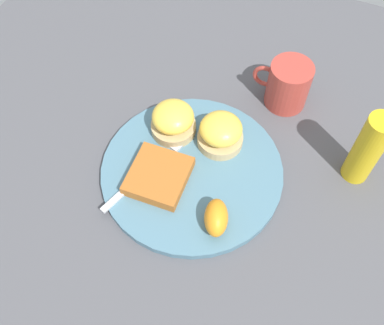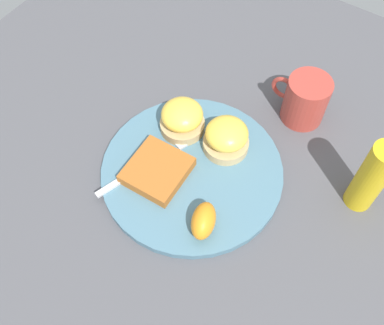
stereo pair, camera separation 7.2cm
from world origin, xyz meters
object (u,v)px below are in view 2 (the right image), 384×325
Objects in this scene: sandwich_benedict_right at (182,118)px; condiment_bottle at (372,178)px; orange_wedge at (203,221)px; sandwich_benedict_left at (226,137)px; cup at (305,100)px; fork at (154,159)px; hashbrown_patty at (157,170)px.

condiment_bottle is (-0.31, -0.04, 0.03)m from sandwich_benedict_right.
orange_wedge is at bearing 133.57° from sandwich_benedict_right.
cup is (-0.07, -0.14, 0.00)m from sandwich_benedict_left.
fork is at bearing 55.39° from cup.
fork is 0.28m from cup.
condiment_bottle reaches higher than hashbrown_patty.
condiment_bottle is (-0.18, -0.18, 0.04)m from orange_wedge.
sandwich_benedict_left is 0.08m from sandwich_benedict_right.
cup is (-0.14, -0.25, 0.02)m from hashbrown_patty.
fork is (0.00, 0.08, -0.03)m from sandwich_benedict_right.
condiment_bottle is (-0.15, 0.11, 0.03)m from cup.
sandwich_benedict_left is at bearing 9.32° from condiment_bottle.
orange_wedge is 0.42× the size of condiment_bottle.
cup is at bearing -136.14° from sandwich_benedict_right.
hashbrown_patty is 0.67× the size of condiment_bottle.
sandwich_benedict_left is 1.00× the size of sandwich_benedict_right.
orange_wedge is 0.31× the size of fork.
condiment_bottle reaches higher than orange_wedge.
sandwich_benedict_right is (0.08, 0.01, 0.00)m from sandwich_benedict_left.
orange_wedge is (-0.05, 0.14, -0.01)m from sandwich_benedict_left.
cup reaches higher than fork.
sandwich_benedict_left is 0.40× the size of fork.
fork is 0.34m from condiment_bottle.
hashbrown_patty is at bearing -18.78° from orange_wedge.
fork is at bearing -43.54° from hashbrown_patty.
condiment_bottle reaches higher than sandwich_benedict_left.
hashbrown_patty is at bearing 26.16° from condiment_bottle.
sandwich_benedict_right is 0.22m from cup.
orange_wedge is (-0.11, 0.04, 0.01)m from hashbrown_patty.
condiment_bottle is at bearing -153.84° from hashbrown_patty.
hashbrown_patty is 0.03m from fork.
hashbrown_patty is (0.07, 0.11, -0.02)m from sandwich_benedict_left.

